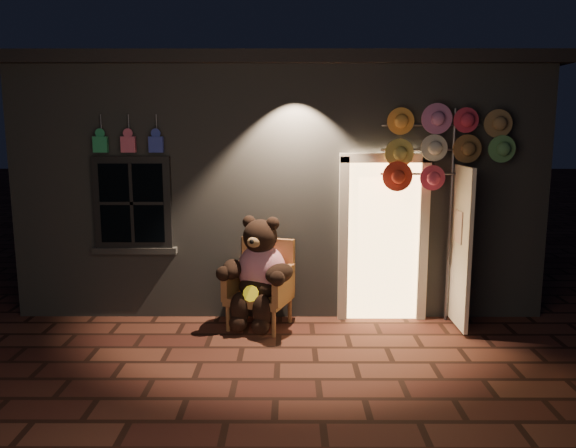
{
  "coord_description": "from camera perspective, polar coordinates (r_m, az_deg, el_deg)",
  "views": [
    {
      "loc": [
        0.13,
        -5.73,
        2.49
      ],
      "look_at": [
        0.11,
        1.0,
        1.35
      ],
      "focal_mm": 35.0,
      "sensor_mm": 36.0,
      "label": 1
    }
  ],
  "objects": [
    {
      "name": "ground",
      "position": [
        6.25,
        -1.08,
        -13.87
      ],
      "size": [
        60.0,
        60.0,
        0.0
      ],
      "primitive_type": "plane",
      "color": "brown",
      "rests_on": "ground"
    },
    {
      "name": "wicker_armchair",
      "position": [
        7.21,
        -2.66,
        -6.03
      ],
      "size": [
        0.92,
        0.89,
        1.1
      ],
      "rotation": [
        0.0,
        0.0,
        -0.34
      ],
      "color": "#935B39",
      "rests_on": "ground"
    },
    {
      "name": "shop_building",
      "position": [
        9.75,
        -0.59,
        5.18
      ],
      "size": [
        7.3,
        5.95,
        3.51
      ],
      "color": "slate",
      "rests_on": "ground"
    },
    {
      "name": "hat_rack",
      "position": [
        7.27,
        15.46,
        7.56
      ],
      "size": [
        1.61,
        0.22,
        2.77
      ],
      "color": "#59595E",
      "rests_on": "ground"
    },
    {
      "name": "teddy_bear",
      "position": [
        7.04,
        -2.97,
        -4.91
      ],
      "size": [
        0.95,
        0.89,
        1.39
      ],
      "rotation": [
        0.0,
        0.0,
        -0.34
      ],
      "color": "#BA1340",
      "rests_on": "ground"
    }
  ]
}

